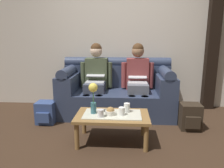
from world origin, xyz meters
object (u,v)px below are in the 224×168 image
at_px(backpack_left, 46,113).
at_px(backpack_right, 190,117).
at_px(person_right, 138,77).
at_px(flower_vase, 93,94).
at_px(cup_near_right, 101,113).
at_px(snack_bowl, 110,112).
at_px(person_left, 96,76).
at_px(cup_near_left, 127,108).
at_px(couch, 116,92).
at_px(cup_far_center, 122,111).
at_px(coffee_table, 112,118).

height_order(backpack_left, backpack_right, backpack_right).
bearing_deg(person_right, flower_vase, -119.11).
bearing_deg(cup_near_right, backpack_right, 25.28).
distance_m(cup_near_right, backpack_right, 1.39).
distance_m(snack_bowl, backpack_right, 1.26).
relative_size(cup_near_right, backpack_right, 0.24).
height_order(person_left, backpack_left, person_left).
bearing_deg(flower_vase, person_right, 60.89).
relative_size(flower_vase, snack_bowl, 3.04).
distance_m(cup_near_left, cup_near_right, 0.37).
relative_size(person_right, snack_bowl, 9.53).
bearing_deg(cup_near_right, person_right, 67.55).
xyz_separation_m(person_left, flower_vase, (0.12, -1.07, -0.04)).
bearing_deg(flower_vase, backpack_right, 19.17).
xyz_separation_m(flower_vase, cup_near_left, (0.42, 0.07, -0.19)).
relative_size(cup_near_left, backpack_left, 0.34).
distance_m(couch, person_left, 0.46).
relative_size(couch, person_left, 1.56).
height_order(cup_far_center, backpack_right, cup_far_center).
bearing_deg(couch, snack_bowl, -91.08).
distance_m(person_right, coffee_table, 1.19).
xyz_separation_m(backpack_left, backpack_right, (2.18, -0.07, 0.02)).
relative_size(flower_vase, cup_far_center, 3.94).
distance_m(person_right, flower_vase, 1.23).
distance_m(flower_vase, cup_near_left, 0.46).
bearing_deg(cup_near_left, cup_far_center, -118.74).
height_order(snack_bowl, cup_near_left, cup_near_left).
relative_size(person_right, backpack_right, 3.25).
height_order(couch, person_right, person_right).
bearing_deg(cup_near_left, backpack_right, 23.18).
bearing_deg(backpack_left, coffee_table, -27.05).
height_order(person_right, cup_near_right, person_right).
xyz_separation_m(person_left, coffee_table, (0.36, -1.08, -0.34)).
distance_m(snack_bowl, backpack_left, 1.23).
bearing_deg(person_right, coffee_table, -108.40).
height_order(couch, flower_vase, couch).
relative_size(flower_vase, backpack_left, 1.15).
bearing_deg(coffee_table, cup_far_center, -16.34).
relative_size(cup_far_center, backpack_right, 0.26).
xyz_separation_m(person_left, snack_bowl, (0.34, -1.11, -0.24)).
height_order(person_left, snack_bowl, person_left).
bearing_deg(backpack_left, couch, 26.42).
distance_m(cup_near_left, cup_far_center, 0.13).
relative_size(person_left, cup_near_right, 13.30).
height_order(coffee_table, flower_vase, flower_vase).
bearing_deg(backpack_right, coffee_table, -156.80).
bearing_deg(coffee_table, snack_bowl, -122.10).
height_order(snack_bowl, cup_near_right, snack_bowl).
relative_size(couch, backpack_left, 5.60).
xyz_separation_m(snack_bowl, cup_near_right, (-0.11, -0.08, 0.01)).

